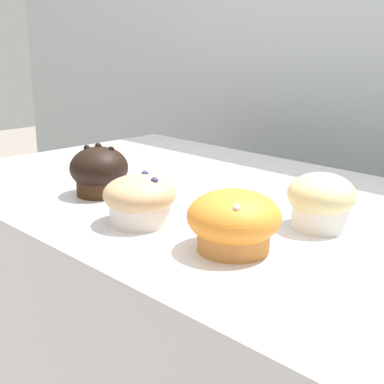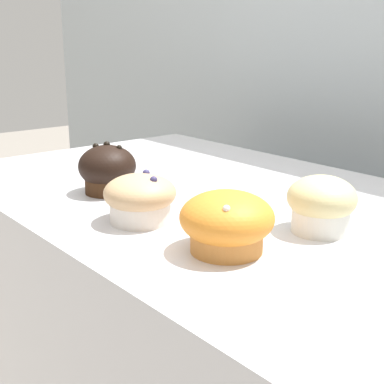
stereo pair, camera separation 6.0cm
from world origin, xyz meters
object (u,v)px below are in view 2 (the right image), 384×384
(muffin_front_center, at_px, (321,204))
(muffin_back_left, at_px, (140,198))
(muffin_back_right, at_px, (107,170))
(muffin_front_left, at_px, (227,222))

(muffin_front_center, relative_size, muffin_back_left, 0.90)
(muffin_back_right, bearing_deg, muffin_front_center, 19.00)
(muffin_back_left, bearing_deg, muffin_front_center, 40.69)
(muffin_front_center, distance_m, muffin_back_right, 0.38)
(muffin_front_center, height_order, muffin_front_left, muffin_front_center)
(muffin_front_center, bearing_deg, muffin_back_right, -161.00)
(muffin_back_left, relative_size, muffin_front_left, 0.89)
(muffin_back_left, height_order, muffin_front_left, muffin_front_left)
(muffin_front_center, relative_size, muffin_back_right, 0.96)
(muffin_front_center, distance_m, muffin_back_left, 0.26)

